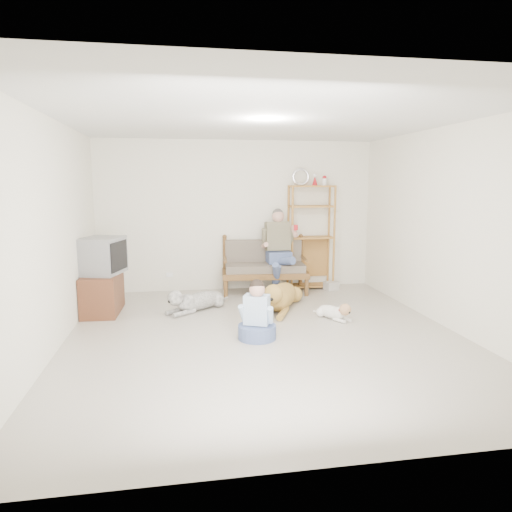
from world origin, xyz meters
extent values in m
plane|color=beige|center=(0.00, 0.00, 0.00)|extent=(5.50, 5.50, 0.00)
plane|color=silver|center=(0.00, 0.00, 2.70)|extent=(5.50, 5.50, 0.00)
plane|color=silver|center=(0.00, 2.75, 1.35)|extent=(5.00, 0.00, 5.00)
plane|color=silver|center=(0.00, -2.75, 1.35)|extent=(5.00, 0.00, 5.00)
plane|color=silver|center=(-2.50, 0.00, 1.35)|extent=(0.00, 5.50, 5.50)
plane|color=silver|center=(2.50, 0.00, 1.35)|extent=(0.00, 5.50, 5.50)
cube|color=brown|center=(0.42, 2.32, 0.35)|extent=(1.55, 0.82, 0.10)
cube|color=#6D5F53|center=(0.42, 2.32, 0.47)|extent=(1.43, 0.71, 0.13)
cube|color=#6D5F53|center=(0.42, 2.56, 0.70)|extent=(1.39, 0.23, 0.45)
cylinder|color=brown|center=(0.42, 2.62, 0.90)|extent=(1.40, 0.17, 0.05)
cylinder|color=brown|center=(-0.28, 2.02, 0.15)|extent=(0.07, 0.07, 0.30)
cylinder|color=brown|center=(-0.28, 2.62, 0.47)|extent=(0.07, 0.07, 0.95)
cylinder|color=brown|center=(1.12, 2.02, 0.15)|extent=(0.07, 0.07, 0.30)
cylinder|color=brown|center=(1.12, 2.62, 0.47)|extent=(0.07, 0.07, 0.95)
cube|color=#536599|center=(0.68, 2.32, 0.64)|extent=(0.41, 0.39, 0.20)
cube|color=#756E51|center=(0.68, 2.42, 1.00)|extent=(0.43, 0.29, 0.54)
sphere|color=tan|center=(0.68, 2.39, 1.36)|extent=(0.21, 0.21, 0.21)
sphere|color=#524D49|center=(0.68, 2.41, 1.40)|extent=(0.19, 0.19, 0.19)
cylinder|color=red|center=(0.95, 2.20, 1.18)|extent=(0.07, 0.07, 0.09)
cube|color=#A16932|center=(1.33, 2.55, 1.88)|extent=(0.81, 0.33, 0.03)
torus|color=silver|center=(1.12, 2.55, 2.05)|extent=(0.32, 0.05, 0.32)
cone|color=red|center=(1.39, 2.55, 1.98)|extent=(0.11, 0.11, 0.17)
cylinder|color=#A16932|center=(0.94, 2.40, 0.95)|extent=(0.04, 0.04, 1.90)
cylinder|color=#A16932|center=(0.94, 2.70, 0.95)|extent=(0.04, 0.04, 1.90)
cylinder|color=#A16932|center=(1.73, 2.40, 0.95)|extent=(0.04, 0.04, 1.90)
cylinder|color=#A16932|center=(1.73, 2.70, 0.95)|extent=(0.04, 0.04, 1.90)
cube|color=beige|center=(1.67, 2.32, 0.08)|extent=(0.29, 0.24, 0.16)
cube|color=brown|center=(-2.22, 1.48, 0.30)|extent=(0.54, 0.92, 0.60)
cube|color=brown|center=(-2.46, 1.26, 0.30)|extent=(0.04, 0.40, 0.50)
cube|color=brown|center=(-2.46, 1.70, 0.30)|extent=(0.04, 0.40, 0.50)
cube|color=gray|center=(-2.20, 1.50, 0.87)|extent=(0.69, 0.78, 0.54)
cube|color=black|center=(-1.95, 1.42, 0.87)|extent=(0.18, 0.54, 0.44)
cube|color=white|center=(-1.25, 2.73, 0.30)|extent=(0.12, 0.02, 0.08)
ellipsoid|color=#B7893F|center=(0.52, 1.34, 0.18)|extent=(0.84, 1.21, 0.36)
sphere|color=#B7893F|center=(0.38, 1.03, 0.20)|extent=(0.36, 0.36, 0.36)
sphere|color=#B7893F|center=(0.26, 0.77, 0.36)|extent=(0.28, 0.28, 0.28)
ellipsoid|color=#B7893F|center=(0.21, 0.65, 0.33)|extent=(0.20, 0.24, 0.11)
cylinder|color=#B7893F|center=(0.75, 1.86, 0.07)|extent=(0.09, 0.46, 0.06)
ellipsoid|color=#B7893F|center=(0.18, 0.84, 0.36)|extent=(0.09, 0.11, 0.14)
ellipsoid|color=#B7893F|center=(0.36, 0.75, 0.36)|extent=(0.09, 0.11, 0.14)
ellipsoid|color=white|center=(-0.75, 1.43, 0.13)|extent=(0.89, 0.79, 0.27)
sphere|color=white|center=(-0.96, 1.27, 0.15)|extent=(0.27, 0.27, 0.27)
sphere|color=white|center=(-1.14, 1.13, 0.27)|extent=(0.23, 0.23, 0.23)
ellipsoid|color=white|center=(-1.22, 1.07, 0.25)|extent=(0.19, 0.18, 0.09)
cylinder|color=white|center=(-0.39, 1.70, 0.05)|extent=(0.23, 0.32, 0.04)
ellipsoid|color=white|center=(-1.17, 1.21, 0.27)|extent=(0.09, 0.09, 0.11)
ellipsoid|color=white|center=(-1.07, 1.08, 0.27)|extent=(0.09, 0.09, 0.11)
ellipsoid|color=white|center=(1.09, 0.63, 0.09)|extent=(0.41, 0.51, 0.18)
sphere|color=white|center=(1.16, 0.51, 0.10)|extent=(0.18, 0.18, 0.18)
sphere|color=tan|center=(1.22, 0.41, 0.18)|extent=(0.17, 0.17, 0.17)
ellipsoid|color=tan|center=(1.25, 0.34, 0.17)|extent=(0.12, 0.14, 0.06)
cylinder|color=white|center=(0.98, 0.84, 0.04)|extent=(0.16, 0.15, 0.03)
cone|color=tan|center=(1.16, 0.39, 0.23)|extent=(0.05, 0.05, 0.06)
cone|color=tan|center=(1.26, 0.45, 0.23)|extent=(0.05, 0.05, 0.06)
torus|color=red|center=(1.21, 0.43, 0.17)|extent=(0.15, 0.15, 0.02)
cylinder|color=#536599|center=(-0.12, -0.06, 0.09)|extent=(0.48, 0.48, 0.18)
cube|color=#A8B8CA|center=(-0.12, -0.03, 0.37)|extent=(0.36, 0.30, 0.37)
sphere|color=tan|center=(-0.12, -0.06, 0.63)|extent=(0.20, 0.20, 0.20)
sphere|color=black|center=(-0.12, -0.05, 0.67)|extent=(0.19, 0.19, 0.19)
camera|label=1|loc=(-1.05, -5.50, 1.94)|focal=32.00mm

